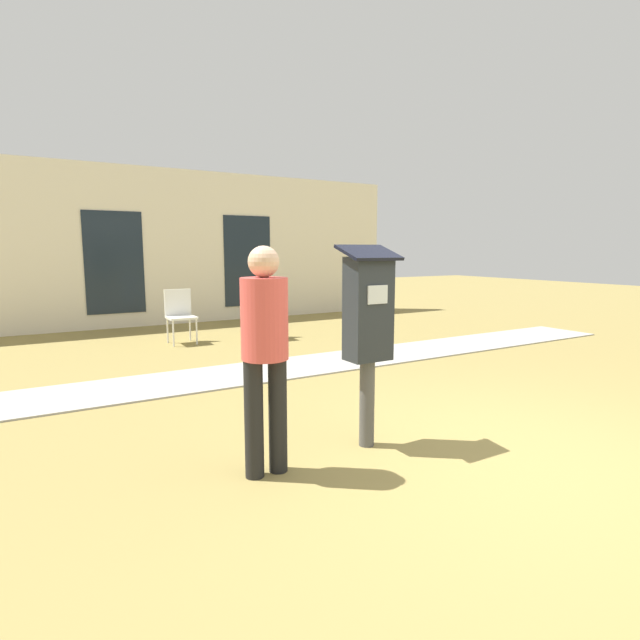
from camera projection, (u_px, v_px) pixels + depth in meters
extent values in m
plane|color=olive|center=(507.00, 465.00, 3.63)|extent=(40.00, 40.00, 0.00)
cube|color=#A3A099|center=(289.00, 367.00, 6.59)|extent=(12.00, 1.10, 0.02)
cube|color=beige|center=(183.00, 248.00, 10.55)|extent=(10.00, 0.24, 3.20)
cube|color=#19232D|center=(114.00, 263.00, 9.77)|extent=(1.10, 0.02, 2.00)
cube|color=#19232D|center=(248.00, 261.00, 11.18)|extent=(1.10, 0.02, 2.00)
cylinder|color=#4C4C4C|center=(367.00, 403.00, 3.95)|extent=(0.12, 0.12, 0.70)
cube|color=#23282D|center=(368.00, 309.00, 3.84)|extent=(0.34, 0.22, 0.80)
cube|color=silver|center=(378.00, 295.00, 3.73)|extent=(0.18, 0.01, 0.14)
cube|color=black|center=(369.00, 252.00, 3.78)|extent=(0.44, 0.31, 0.12)
cylinder|color=black|center=(254.00, 419.00, 3.39)|extent=(0.13, 0.13, 0.82)
cylinder|color=black|center=(278.00, 415.00, 3.48)|extent=(0.13, 0.13, 0.82)
cylinder|color=#D14C47|center=(264.00, 319.00, 3.34)|extent=(0.32, 0.32, 0.55)
sphere|color=#D8AD8C|center=(264.00, 262.00, 3.28)|extent=(0.21, 0.21, 0.21)
cylinder|color=white|center=(173.00, 334.00, 8.03)|extent=(0.03, 0.03, 0.42)
cylinder|color=white|center=(197.00, 332.00, 8.22)|extent=(0.03, 0.03, 0.42)
cylinder|color=white|center=(168.00, 331.00, 8.35)|extent=(0.03, 0.03, 0.42)
cylinder|color=white|center=(190.00, 329.00, 8.54)|extent=(0.03, 0.03, 0.42)
cube|color=white|center=(181.00, 318.00, 8.25)|extent=(0.44, 0.44, 0.04)
cube|color=white|center=(178.00, 302.00, 8.39)|extent=(0.44, 0.04, 0.44)
cylinder|color=white|center=(263.00, 330.00, 8.44)|extent=(0.03, 0.03, 0.42)
cylinder|color=white|center=(283.00, 328.00, 8.63)|extent=(0.03, 0.03, 0.42)
cylinder|color=white|center=(254.00, 327.00, 8.76)|extent=(0.03, 0.03, 0.42)
cylinder|color=white|center=(274.00, 325.00, 8.95)|extent=(0.03, 0.03, 0.42)
cube|color=white|center=(268.00, 314.00, 8.66)|extent=(0.44, 0.44, 0.04)
cube|color=white|center=(263.00, 300.00, 8.80)|extent=(0.44, 0.04, 0.44)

